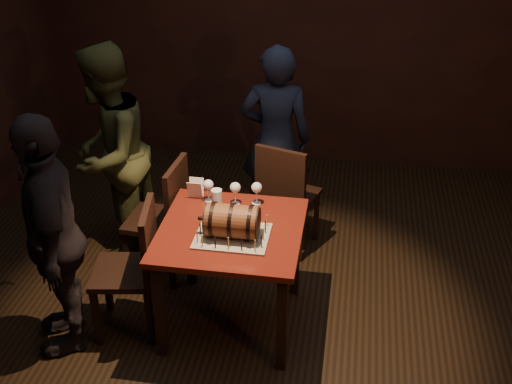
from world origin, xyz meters
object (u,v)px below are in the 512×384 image
person_back (276,140)px  person_left_front (53,236)px  wine_glass_right (257,188)px  chair_left_front (136,263)px  wine_glass_mid (235,189)px  person_left_rear (109,154)px  chair_left_rear (165,214)px  pint_of_ale (217,200)px  wine_glass_left (208,186)px  chair_back (285,193)px  barrel_cake (232,221)px  pub_table (231,243)px

person_back → person_left_front: size_ratio=0.97×
wine_glass_right → chair_left_front: 0.92m
wine_glass_mid → person_back: size_ratio=0.10×
chair_left_front → person_back: 1.63m
person_left_rear → person_back: bearing=119.1°
wine_glass_mid → person_back: person_back is taller
wine_glass_right → chair_left_rear: (-0.69, 0.13, -0.35)m
chair_left_rear → pint_of_ale: bearing=-29.7°
pint_of_ale → person_back: bearing=77.5°
wine_glass_left → chair_left_front: bearing=-129.3°
pint_of_ale → chair_back: 0.85m
chair_left_rear → wine_glass_mid: bearing=-16.0°
pint_of_ale → person_back: 1.12m
wine_glass_left → chair_back: bearing=52.7°
pint_of_ale → chair_left_front: chair_left_front is taller
chair_back → person_left_front: size_ratio=0.58×
chair_left_rear → person_back: size_ratio=0.60×
person_back → person_left_rear: 1.31m
pint_of_ale → chair_back: bearing=61.9°
pint_of_ale → person_left_front: (-0.89, -0.54, -0.02)m
wine_glass_right → person_left_front: 1.32m
pint_of_ale → chair_left_rear: 0.59m
chair_left_rear → person_left_front: person_left_front is taller
pint_of_ale → person_left_front: 1.04m
barrel_cake → chair_back: barrel_cake is taller
wine_glass_right → chair_left_front: bearing=-145.7°
wine_glass_left → chair_left_rear: chair_left_rear is taller
wine_glass_right → chair_left_rear: size_ratio=0.17×
chair_back → chair_left_rear: (-0.82, -0.44, 0.00)m
chair_left_rear → chair_left_front: 0.62m
chair_back → person_back: bearing=108.8°
chair_left_rear → wine_glass_right: bearing=-11.0°
wine_glass_mid → pub_table: bearing=-84.7°
wine_glass_right → person_left_rear: (-1.19, 0.41, -0.04)m
pub_table → chair_left_front: (-0.59, -0.15, -0.12)m
pint_of_ale → barrel_cake: bearing=-61.7°
barrel_cake → person_back: size_ratio=0.24×
chair_left_front → person_left_rear: size_ratio=0.56×
barrel_cake → person_left_rear: (-1.10, 0.83, -0.04)m
pub_table → wine_glass_mid: (-0.03, 0.31, 0.23)m
wine_glass_left → wine_glass_mid: bearing=-2.2°
barrel_cake → chair_left_rear: barrel_cake is taller
pint_of_ale → chair_left_rear: (-0.45, 0.25, -0.30)m
pub_table → chair_left_rear: size_ratio=0.97×
barrel_cake → chair_back: size_ratio=0.41×
barrel_cake → pint_of_ale: (-0.16, 0.30, -0.04)m
wine_glass_left → chair_back: size_ratio=0.17×
person_left_rear → person_left_front: bearing=6.3°
pint_of_ale → chair_left_rear: bearing=150.3°
wine_glass_left → person_left_front: (-0.81, -0.64, -0.07)m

